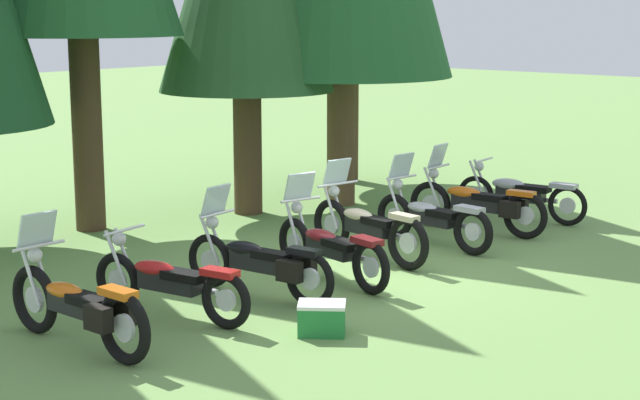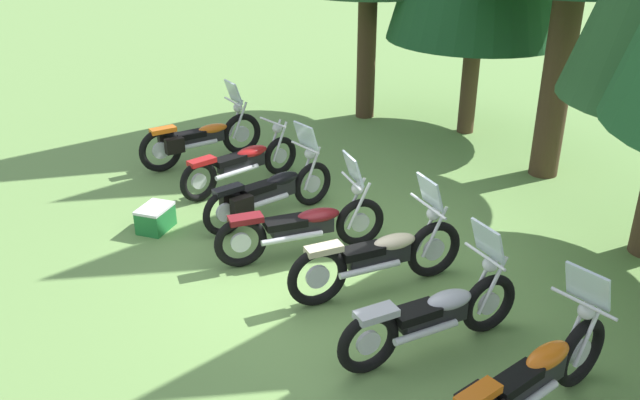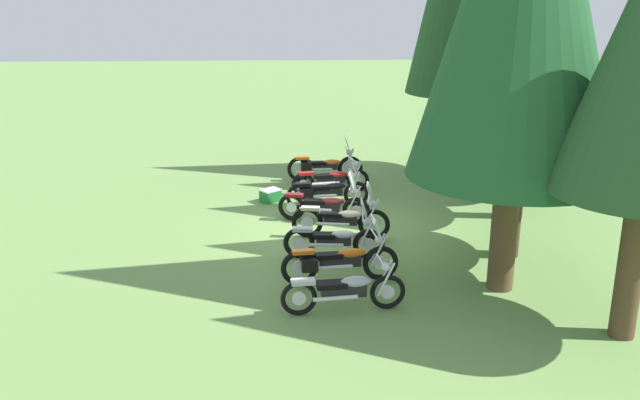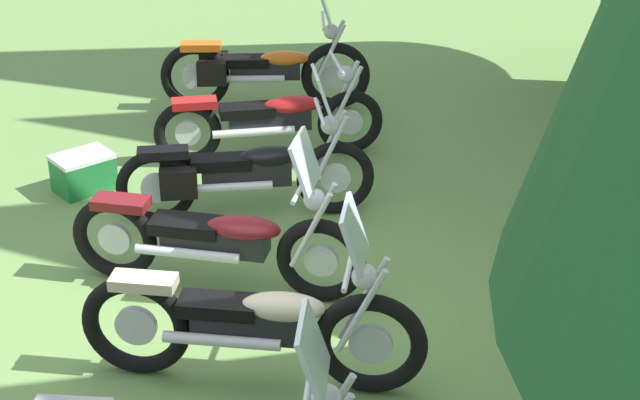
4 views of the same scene
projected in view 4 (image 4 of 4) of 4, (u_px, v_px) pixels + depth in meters
ground_plane at (233, 333)px, 7.52m from camera, size 80.00×80.00×0.00m
motorcycle_0 at (263, 69)px, 11.32m from camera, size 0.65×2.34×1.40m
motorcycle_1 at (271, 119)px, 10.13m from camera, size 0.71×2.30×0.99m
motorcycle_2 at (243, 172)px, 8.95m from camera, size 0.69×2.29×1.36m
motorcycle_3 at (219, 238)px, 7.88m from camera, size 0.79×2.35×1.36m
motorcycle_4 at (255, 323)px, 6.78m from camera, size 0.77×2.36×1.39m
picnic_cooler at (83, 172)px, 9.59m from camera, size 0.63×0.65×0.36m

